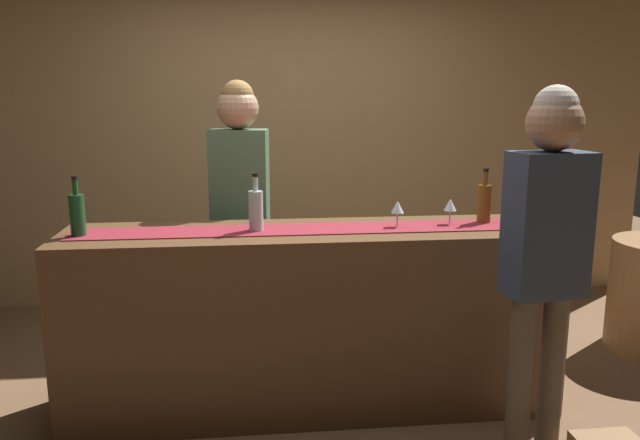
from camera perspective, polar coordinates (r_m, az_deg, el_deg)
ground_plane at (r=3.59m, az=-0.69°, el=-16.42°), size 10.00×10.00×0.00m
back_wall at (r=5.07m, az=-2.86°, el=8.88°), size 6.00×0.12×2.90m
bar_counter at (r=3.39m, az=-0.71°, el=-9.04°), size 2.59×0.60×0.99m
counter_runner_cloth at (r=3.25m, az=-0.73°, el=-0.83°), size 2.46×0.28×0.01m
wine_bottle_amber at (r=3.51m, az=14.82°, el=1.54°), size 0.07×0.07×0.30m
wine_bottle_clear at (r=3.20m, az=-5.89°, el=0.94°), size 0.07×0.07×0.30m
wine_bottle_green at (r=3.30m, az=-21.35°, el=0.51°), size 0.07×0.07×0.30m
wine_glass_near_customer at (r=3.30m, az=7.10°, el=1.11°), size 0.07×0.07×0.14m
wine_glass_mid_counter at (r=3.41m, az=11.84°, el=1.29°), size 0.07×0.07×0.14m
bartender at (r=3.78m, az=-7.35°, el=2.56°), size 0.36×0.25×1.76m
customer_sipping at (r=2.90m, az=20.01°, el=-1.46°), size 0.36×0.24×1.72m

